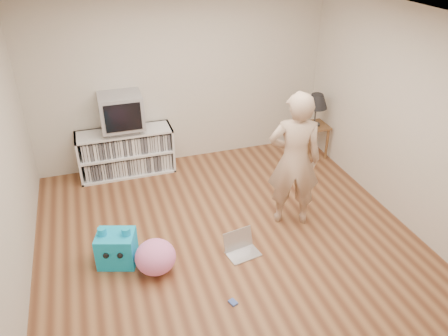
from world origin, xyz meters
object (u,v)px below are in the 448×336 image
(side_table, at_px, (313,132))
(table_lamp, at_px, (317,102))
(plush_pink, at_px, (155,257))
(dvd_deck, at_px, (123,129))
(plush_blue, at_px, (117,248))
(laptop, at_px, (241,247))
(person, at_px, (294,161))
(media_unit, at_px, (126,152))
(crt_tv, at_px, (121,111))

(side_table, xyz_separation_m, table_lamp, (0.00, 0.00, 0.53))
(side_table, distance_m, plush_pink, 3.49)
(dvd_deck, distance_m, side_table, 2.98)
(plush_blue, relative_size, plush_pink, 1.10)
(laptop, bearing_deg, person, 15.72)
(side_table, relative_size, person, 0.31)
(side_table, xyz_separation_m, person, (-1.10, -1.49, 0.46))
(media_unit, height_order, laptop, media_unit)
(side_table, height_order, laptop, side_table)
(person, height_order, plush_blue, person)
(table_lamp, bearing_deg, media_unit, 172.52)
(dvd_deck, xyz_separation_m, table_lamp, (2.94, -0.37, 0.21))
(table_lamp, height_order, plush_blue, table_lamp)
(plush_pink, bearing_deg, plush_blue, 145.43)
(laptop, relative_size, plush_blue, 0.84)
(table_lamp, distance_m, laptop, 2.83)
(crt_tv, distance_m, person, 2.62)
(dvd_deck, height_order, table_lamp, table_lamp)
(media_unit, xyz_separation_m, plush_blue, (-0.37, -2.02, -0.15))
(plush_pink, bearing_deg, person, 12.63)
(dvd_deck, relative_size, laptop, 1.08)
(dvd_deck, xyz_separation_m, person, (1.83, -1.86, 0.14))
(crt_tv, bearing_deg, laptop, -65.70)
(plush_pink, bearing_deg, table_lamp, 33.11)
(person, bearing_deg, dvd_deck, -25.75)
(crt_tv, relative_size, laptop, 1.45)
(media_unit, bearing_deg, plush_blue, -100.27)
(dvd_deck, relative_size, plush_blue, 0.91)
(dvd_deck, relative_size, crt_tv, 0.75)
(dvd_deck, distance_m, person, 2.62)
(laptop, bearing_deg, dvd_deck, 104.00)
(person, bearing_deg, table_lamp, -106.70)
(plush_blue, bearing_deg, media_unit, 97.50)
(media_unit, relative_size, side_table, 2.55)
(table_lamp, xyz_separation_m, laptop, (-1.92, -1.89, -0.87))
(plush_blue, height_order, plush_pink, plush_blue)
(person, distance_m, plush_blue, 2.30)
(dvd_deck, relative_size, side_table, 0.82)
(table_lamp, distance_m, person, 1.86)
(media_unit, height_order, plush_pink, media_unit)
(table_lamp, xyz_separation_m, person, (-1.10, -1.49, -0.06))
(side_table, distance_m, person, 1.91)
(dvd_deck, height_order, plush_pink, dvd_deck)
(media_unit, xyz_separation_m, table_lamp, (2.94, -0.39, 0.59))
(side_table, relative_size, laptop, 1.33)
(crt_tv, relative_size, plush_pink, 1.34)
(side_table, height_order, plush_blue, side_table)
(table_lamp, bearing_deg, crt_tv, 172.88)
(table_lamp, bearing_deg, side_table, 0.00)
(plush_pink, bearing_deg, side_table, 33.11)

